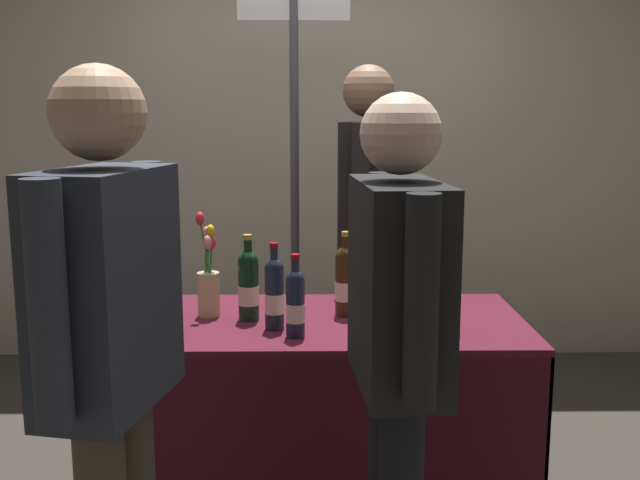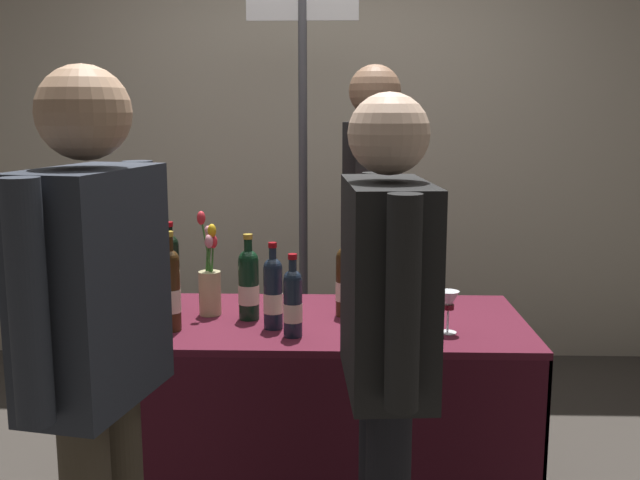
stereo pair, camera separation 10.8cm
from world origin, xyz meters
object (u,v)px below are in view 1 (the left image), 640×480
(flower_vase, at_px, (208,282))
(vendor_presenter, at_px, (367,214))
(featured_wine_bottle, at_px, (274,293))
(tasting_table, at_px, (320,375))
(booth_signpost, at_px, (294,141))
(display_bottle_0, at_px, (167,271))
(wine_glass_near_vendor, at_px, (449,301))
(taster_foreground_right, at_px, (397,327))

(flower_vase, bearing_deg, vendor_presenter, 44.43)
(featured_wine_bottle, bearing_deg, tasting_table, 37.42)
(vendor_presenter, bearing_deg, booth_signpost, -125.11)
(display_bottle_0, height_order, flower_vase, flower_vase)
(vendor_presenter, bearing_deg, wine_glass_near_vendor, 25.36)
(tasting_table, distance_m, featured_wine_bottle, 0.41)
(display_bottle_0, distance_m, taster_foreground_right, 1.21)
(flower_vase, xyz_separation_m, vendor_presenter, (0.65, 0.63, 0.17))
(display_bottle_0, relative_size, vendor_presenter, 0.20)
(featured_wine_bottle, distance_m, vendor_presenter, 0.91)
(flower_vase, distance_m, booth_signpost, 1.14)
(featured_wine_bottle, height_order, booth_signpost, booth_signpost)
(display_bottle_0, xyz_separation_m, vendor_presenter, (0.82, 0.54, 0.15))
(flower_vase, relative_size, vendor_presenter, 0.24)
(vendor_presenter, bearing_deg, tasting_table, -7.91)
(tasting_table, xyz_separation_m, flower_vase, (-0.42, 0.05, 0.35))
(featured_wine_bottle, height_order, taster_foreground_right, taster_foreground_right)
(vendor_presenter, bearing_deg, featured_wine_bottle, -15.35)
(taster_foreground_right, distance_m, booth_signpost, 1.87)
(tasting_table, relative_size, vendor_presenter, 0.90)
(flower_vase, bearing_deg, display_bottle_0, 151.22)
(wine_glass_near_vendor, xyz_separation_m, flower_vase, (-0.87, 0.21, 0.02))
(tasting_table, relative_size, wine_glass_near_vendor, 10.14)
(display_bottle_0, distance_m, booth_signpost, 1.11)
(booth_signpost, bearing_deg, featured_wine_bottle, -92.40)
(tasting_table, xyz_separation_m, display_bottle_0, (-0.60, 0.15, 0.37))
(vendor_presenter, xyz_separation_m, taster_foreground_right, (-0.03, -1.45, -0.10))
(display_bottle_0, bearing_deg, booth_signpost, 61.36)
(featured_wine_bottle, xyz_separation_m, taster_foreground_right, (0.36, -0.64, 0.07))
(vendor_presenter, relative_size, taster_foreground_right, 1.10)
(taster_foreground_right, bearing_deg, featured_wine_bottle, 25.34)
(featured_wine_bottle, xyz_separation_m, display_bottle_0, (-0.43, 0.27, 0.02))
(tasting_table, height_order, wine_glass_near_vendor, wine_glass_near_vendor)
(wine_glass_near_vendor, height_order, taster_foreground_right, taster_foreground_right)
(featured_wine_bottle, distance_m, booth_signpost, 1.25)
(tasting_table, relative_size, featured_wine_bottle, 4.88)
(booth_signpost, bearing_deg, tasting_table, -83.61)
(wine_glass_near_vendor, xyz_separation_m, taster_foreground_right, (-0.25, -0.60, 0.09))
(wine_glass_near_vendor, bearing_deg, flower_vase, 166.37)
(tasting_table, height_order, flower_vase, flower_vase)
(featured_wine_bottle, height_order, display_bottle_0, display_bottle_0)
(wine_glass_near_vendor, distance_m, flower_vase, 0.90)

